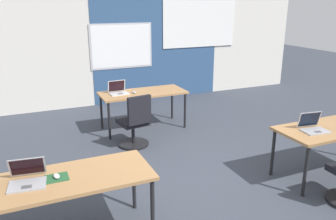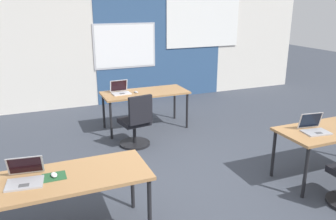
{
  "view_description": "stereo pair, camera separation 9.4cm",
  "coord_description": "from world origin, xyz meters",
  "px_view_note": "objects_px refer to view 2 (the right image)",
  "views": [
    {
      "loc": [
        -2.06,
        -3.7,
        2.34
      ],
      "look_at": [
        -0.3,
        0.33,
        0.95
      ],
      "focal_mm": 36.64,
      "sensor_mm": 36.0,
      "label": 1
    },
    {
      "loc": [
        -1.98,
        -3.73,
        2.34
      ],
      "look_at": [
        -0.3,
        0.33,
        0.95
      ],
      "focal_mm": 36.64,
      "sensor_mm": 36.0,
      "label": 2
    }
  ],
  "objects_px": {
    "chair_far_left": "(136,125)",
    "laptop_near_right_inner": "(314,128)",
    "desk_near_left": "(68,181)",
    "laptop_near_left_end": "(25,177)",
    "mouse_near_left_end": "(54,175)",
    "desk_near_right": "(335,132)",
    "mouse_far_left": "(136,92)",
    "laptop_far_left": "(120,91)",
    "desk_far_center": "(145,95)"
  },
  "relations": [
    {
      "from": "desk_near_left",
      "to": "laptop_near_left_end",
      "type": "xyz_separation_m",
      "value": [
        -0.37,
        0.04,
        0.11
      ]
    },
    {
      "from": "desk_near_right",
      "to": "mouse_near_left_end",
      "type": "distance_m",
      "value": 3.62
    },
    {
      "from": "laptop_far_left",
      "to": "laptop_near_left_end",
      "type": "distance_m",
      "value": 3.29
    },
    {
      "from": "laptop_near_left_end",
      "to": "laptop_far_left",
      "type": "bearing_deg",
      "value": 66.72
    },
    {
      "from": "desk_near_right",
      "to": "laptop_near_left_end",
      "type": "distance_m",
      "value": 3.88
    },
    {
      "from": "desk_near_left",
      "to": "laptop_near_left_end",
      "type": "relative_size",
      "value": 4.35
    },
    {
      "from": "chair_far_left",
      "to": "laptop_near_left_end",
      "type": "height_order",
      "value": "laptop_near_left_end"
    },
    {
      "from": "desk_near_right",
      "to": "desk_far_center",
      "type": "relative_size",
      "value": 1.0
    },
    {
      "from": "desk_near_left",
      "to": "mouse_far_left",
      "type": "relative_size",
      "value": 14.29
    },
    {
      "from": "desk_far_center",
      "to": "mouse_near_left_end",
      "type": "bearing_deg",
      "value": -123.97
    },
    {
      "from": "desk_near_left",
      "to": "laptop_far_left",
      "type": "relative_size",
      "value": 4.64
    },
    {
      "from": "desk_near_left",
      "to": "desk_near_right",
      "type": "xyz_separation_m",
      "value": [
        3.5,
        0.0,
        0.0
      ]
    },
    {
      "from": "mouse_far_left",
      "to": "laptop_near_left_end",
      "type": "relative_size",
      "value": 0.3
    },
    {
      "from": "desk_far_center",
      "to": "chair_far_left",
      "type": "bearing_deg",
      "value": -118.79
    },
    {
      "from": "laptop_far_left",
      "to": "mouse_near_left_end",
      "type": "distance_m",
      "value": 3.17
    },
    {
      "from": "desk_far_center",
      "to": "laptop_far_left",
      "type": "bearing_deg",
      "value": 171.32
    },
    {
      "from": "laptop_near_left_end",
      "to": "laptop_near_right_inner",
      "type": "bearing_deg",
      "value": 6.69
    },
    {
      "from": "laptop_near_left_end",
      "to": "mouse_near_left_end",
      "type": "height_order",
      "value": "laptop_near_left_end"
    },
    {
      "from": "desk_far_center",
      "to": "laptop_far_left",
      "type": "xyz_separation_m",
      "value": [
        -0.45,
        0.07,
        0.11
      ]
    },
    {
      "from": "desk_near_right",
      "to": "laptop_near_left_end",
      "type": "height_order",
      "value": "laptop_near_left_end"
    },
    {
      "from": "laptop_far_left",
      "to": "laptop_near_right_inner",
      "type": "bearing_deg",
      "value": -60.64
    },
    {
      "from": "desk_far_center",
      "to": "mouse_near_left_end",
      "type": "relative_size",
      "value": 14.9
    },
    {
      "from": "desk_near_right",
      "to": "mouse_far_left",
      "type": "distance_m",
      "value": 3.39
    },
    {
      "from": "mouse_far_left",
      "to": "laptop_near_right_inner",
      "type": "distance_m",
      "value": 3.18
    },
    {
      "from": "mouse_far_left",
      "to": "chair_far_left",
      "type": "relative_size",
      "value": 0.12
    },
    {
      "from": "chair_far_left",
      "to": "mouse_near_left_end",
      "type": "bearing_deg",
      "value": 45.01
    },
    {
      "from": "laptop_far_left",
      "to": "mouse_near_left_end",
      "type": "bearing_deg",
      "value": -119.62
    },
    {
      "from": "chair_far_left",
      "to": "laptop_near_right_inner",
      "type": "height_order",
      "value": "laptop_near_right_inner"
    },
    {
      "from": "laptop_near_left_end",
      "to": "desk_near_right",
      "type": "bearing_deg",
      "value": 6.71
    },
    {
      "from": "mouse_far_left",
      "to": "mouse_near_left_end",
      "type": "height_order",
      "value": "mouse_near_left_end"
    },
    {
      "from": "mouse_far_left",
      "to": "laptop_near_left_end",
      "type": "distance_m",
      "value": 3.36
    },
    {
      "from": "laptop_far_left",
      "to": "chair_far_left",
      "type": "xyz_separation_m",
      "value": [
        0.03,
        -0.85,
        -0.39
      ]
    },
    {
      "from": "desk_far_center",
      "to": "laptop_near_right_inner",
      "type": "xyz_separation_m",
      "value": [
        1.37,
        -2.8,
        0.11
      ]
    },
    {
      "from": "laptop_near_right_inner",
      "to": "desk_near_right",
      "type": "bearing_deg",
      "value": 6.95
    },
    {
      "from": "laptop_near_right_inner",
      "to": "desk_near_left",
      "type": "bearing_deg",
      "value": -172.54
    },
    {
      "from": "mouse_far_left",
      "to": "desk_near_right",
      "type": "bearing_deg",
      "value": -55.25
    },
    {
      "from": "mouse_near_left_end",
      "to": "desk_near_right",
      "type": "bearing_deg",
      "value": -0.48
    },
    {
      "from": "mouse_near_left_end",
      "to": "mouse_far_left",
      "type": "bearing_deg",
      "value": 58.5
    },
    {
      "from": "desk_near_right",
      "to": "chair_far_left",
      "type": "relative_size",
      "value": 1.74
    },
    {
      "from": "desk_far_center",
      "to": "laptop_near_left_end",
      "type": "bearing_deg",
      "value": -127.57
    },
    {
      "from": "chair_far_left",
      "to": "mouse_near_left_end",
      "type": "distance_m",
      "value": 2.48
    },
    {
      "from": "desk_near_left",
      "to": "desk_far_center",
      "type": "xyz_separation_m",
      "value": [
        1.75,
        2.8,
        0.0
      ]
    },
    {
      "from": "desk_near_right",
      "to": "desk_far_center",
      "type": "distance_m",
      "value": 3.3
    },
    {
      "from": "desk_near_left",
      "to": "mouse_near_left_end",
      "type": "relative_size",
      "value": 14.9
    },
    {
      "from": "mouse_near_left_end",
      "to": "chair_far_left",
      "type": "bearing_deg",
      "value": 54.16
    },
    {
      "from": "desk_near_left",
      "to": "desk_far_center",
      "type": "bearing_deg",
      "value": 57.99
    },
    {
      "from": "chair_far_left",
      "to": "laptop_near_left_end",
      "type": "distance_m",
      "value": 2.64
    },
    {
      "from": "desk_near_left",
      "to": "laptop_far_left",
      "type": "height_order",
      "value": "laptop_far_left"
    },
    {
      "from": "chair_far_left",
      "to": "desk_far_center",
      "type": "bearing_deg",
      "value": -127.94
    },
    {
      "from": "desk_far_center",
      "to": "mouse_far_left",
      "type": "bearing_deg",
      "value": -174.25
    }
  ]
}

